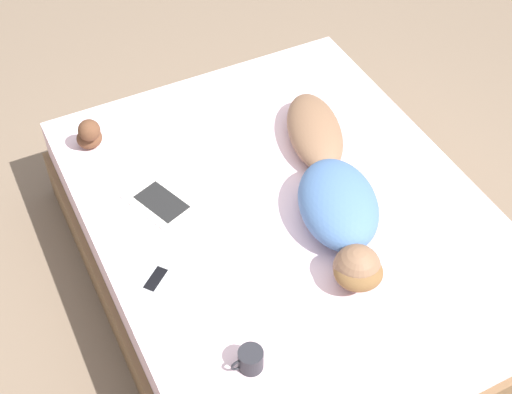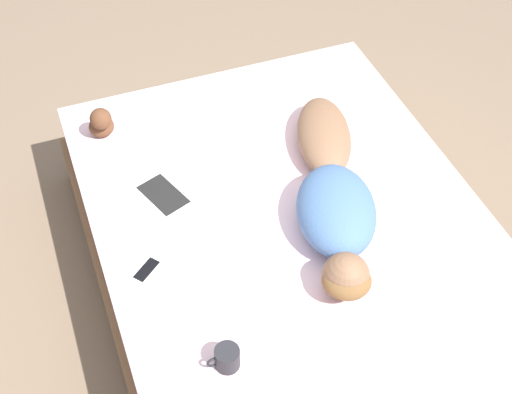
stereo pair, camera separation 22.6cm
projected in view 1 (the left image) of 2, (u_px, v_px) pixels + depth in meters
ground_plane at (283, 274)px, 3.50m from camera, size 12.00×12.00×0.00m
bed at (285, 243)px, 3.32m from camera, size 1.71×2.12×0.50m
person at (333, 189)px, 3.07m from camera, size 0.60×1.22×0.20m
open_magazine at (178, 191)px, 3.19m from camera, size 0.50×0.45×0.01m
coffee_mug at (250, 359)px, 2.56m from camera, size 0.13×0.09×0.09m
cell_phone at (156, 279)px, 2.85m from camera, size 0.15×0.14×0.01m
plush_toy at (89, 135)px, 3.32m from camera, size 0.12×0.15×0.19m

